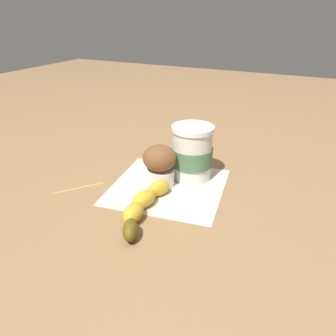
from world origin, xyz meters
name	(u,v)px	position (x,y,z in m)	size (l,w,h in m)	color
ground_plane	(168,187)	(0.00, 0.00, 0.00)	(3.00, 3.00, 0.00)	#936D47
paper_napkin	(168,186)	(0.00, 0.00, 0.00)	(0.24, 0.24, 0.00)	beige
coffee_cup	(192,153)	(-0.07, 0.03, 0.06)	(0.09, 0.09, 0.12)	silver
muffin	(159,165)	(0.00, -0.02, 0.05)	(0.07, 0.07, 0.09)	white
banana	(142,206)	(0.12, 0.00, 0.02)	(0.20, 0.07, 0.03)	gold
wooden_stirrer	(79,188)	(0.09, -0.17, 0.00)	(0.11, 0.01, 0.00)	tan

